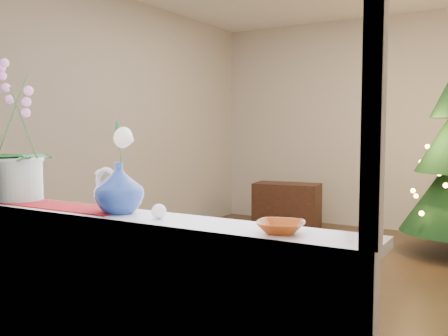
{
  "coord_description": "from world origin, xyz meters",
  "views": [
    {
      "loc": [
        1.46,
        -3.99,
        1.29
      ],
      "look_at": [
        -0.08,
        -1.4,
        1.05
      ],
      "focal_mm": 40.0,
      "sensor_mm": 36.0,
      "label": 1
    }
  ],
  "objects_px": {
    "paperweight": "(159,211)",
    "amber_dish": "(281,228)",
    "side_table": "(287,207)",
    "blue_vase": "(119,184)",
    "swan": "(114,192)",
    "orchid_pot": "(18,130)"
  },
  "relations": [
    {
      "from": "amber_dish",
      "to": "swan",
      "type": "bearing_deg",
      "value": 179.43
    },
    {
      "from": "blue_vase",
      "to": "side_table",
      "type": "relative_size",
      "value": 0.32
    },
    {
      "from": "amber_dish",
      "to": "side_table",
      "type": "distance_m",
      "value": 4.55
    },
    {
      "from": "side_table",
      "to": "amber_dish",
      "type": "bearing_deg",
      "value": -74.76
    },
    {
      "from": "blue_vase",
      "to": "side_table",
      "type": "bearing_deg",
      "value": 103.52
    },
    {
      "from": "paperweight",
      "to": "blue_vase",
      "type": "bearing_deg",
      "value": 174.94
    },
    {
      "from": "orchid_pot",
      "to": "blue_vase",
      "type": "relative_size",
      "value": 2.83
    },
    {
      "from": "swan",
      "to": "amber_dish",
      "type": "bearing_deg",
      "value": -4.26
    },
    {
      "from": "orchid_pot",
      "to": "amber_dish",
      "type": "xyz_separation_m",
      "value": [
        1.47,
        -0.03,
        -0.35
      ]
    },
    {
      "from": "orchid_pot",
      "to": "amber_dish",
      "type": "distance_m",
      "value": 1.51
    },
    {
      "from": "swan",
      "to": "blue_vase",
      "type": "bearing_deg",
      "value": 35.39
    },
    {
      "from": "blue_vase",
      "to": "paperweight",
      "type": "distance_m",
      "value": 0.25
    },
    {
      "from": "paperweight",
      "to": "side_table",
      "type": "distance_m",
      "value": 4.37
    },
    {
      "from": "paperweight",
      "to": "amber_dish",
      "type": "xyz_separation_m",
      "value": [
        0.54,
        0.0,
        -0.01
      ]
    },
    {
      "from": "orchid_pot",
      "to": "blue_vase",
      "type": "xyz_separation_m",
      "value": [
        0.69,
        -0.01,
        -0.23
      ]
    },
    {
      "from": "swan",
      "to": "blue_vase",
      "type": "distance_m",
      "value": 0.04
    },
    {
      "from": "amber_dish",
      "to": "side_table",
      "type": "relative_size",
      "value": 0.18
    },
    {
      "from": "swan",
      "to": "side_table",
      "type": "xyz_separation_m",
      "value": [
        -0.97,
        4.13,
        -0.71
      ]
    },
    {
      "from": "orchid_pot",
      "to": "blue_vase",
      "type": "distance_m",
      "value": 0.73
    },
    {
      "from": "paperweight",
      "to": "side_table",
      "type": "bearing_deg",
      "value": 106.47
    },
    {
      "from": "blue_vase",
      "to": "amber_dish",
      "type": "bearing_deg",
      "value": -1.52
    },
    {
      "from": "orchid_pot",
      "to": "blue_vase",
      "type": "height_order",
      "value": "orchid_pot"
    }
  ]
}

